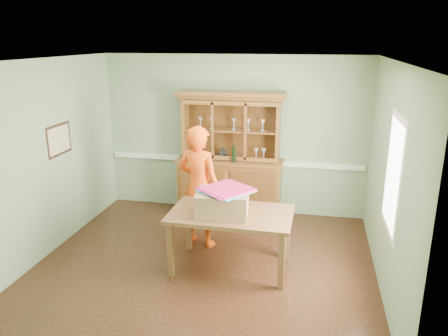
% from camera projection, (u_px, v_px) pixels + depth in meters
% --- Properties ---
extents(floor, '(4.50, 4.50, 0.00)m').
position_uv_depth(floor, '(206.00, 262.00, 5.99)').
color(floor, '#452716').
rests_on(floor, ground).
extents(ceiling, '(4.50, 4.50, 0.00)m').
position_uv_depth(ceiling, '(203.00, 60.00, 5.21)').
color(ceiling, white).
rests_on(ceiling, wall_back).
extents(wall_back, '(4.50, 0.00, 4.50)m').
position_uv_depth(wall_back, '(234.00, 135.00, 7.48)').
color(wall_back, '#83A37A').
rests_on(wall_back, floor).
extents(wall_left, '(0.00, 4.00, 4.00)m').
position_uv_depth(wall_left, '(48.00, 158.00, 6.05)').
color(wall_left, '#83A37A').
rests_on(wall_left, floor).
extents(wall_right, '(0.00, 4.00, 4.00)m').
position_uv_depth(wall_right, '(389.00, 179.00, 5.16)').
color(wall_right, '#83A37A').
rests_on(wall_right, floor).
extents(wall_front, '(4.50, 0.00, 4.50)m').
position_uv_depth(wall_front, '(147.00, 234.00, 3.73)').
color(wall_front, '#83A37A').
rests_on(wall_front, floor).
extents(chair_rail, '(4.41, 0.05, 0.08)m').
position_uv_depth(chair_rail, '(233.00, 161.00, 7.58)').
color(chair_rail, white).
rests_on(chair_rail, wall_back).
extents(framed_map, '(0.03, 0.60, 0.46)m').
position_uv_depth(framed_map, '(59.00, 140.00, 6.27)').
color(framed_map, black).
rests_on(framed_map, wall_left).
extents(window_panel, '(0.03, 0.96, 1.36)m').
position_uv_depth(window_panel, '(393.00, 175.00, 4.84)').
color(window_panel, white).
rests_on(window_panel, wall_right).
extents(china_hutch, '(1.80, 0.59, 2.12)m').
position_uv_depth(china_hutch, '(230.00, 173.00, 7.43)').
color(china_hutch, brown).
rests_on(china_hutch, floor).
extents(dining_table, '(1.59, 0.97, 0.79)m').
position_uv_depth(dining_table, '(231.00, 219.00, 5.67)').
color(dining_table, brown).
rests_on(dining_table, floor).
extents(cardboard_box, '(0.69, 0.58, 0.30)m').
position_uv_depth(cardboard_box, '(222.00, 203.00, 5.55)').
color(cardboard_box, '#9D7151').
rests_on(cardboard_box, dining_table).
extents(kite_stack, '(0.77, 0.77, 0.04)m').
position_uv_depth(kite_stack, '(226.00, 190.00, 5.51)').
color(kite_stack, green).
rests_on(kite_stack, cardboard_box).
extents(person, '(0.75, 0.59, 1.79)m').
position_uv_depth(person, '(199.00, 186.00, 6.29)').
color(person, '#FF5210').
rests_on(person, floor).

